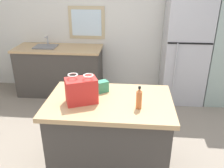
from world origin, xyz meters
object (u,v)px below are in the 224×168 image
Objects in this scene: kitchen_island at (110,136)px; small_box at (102,86)px; refrigerator at (185,51)px; bottle at (139,99)px; shopping_bag at (81,91)px.

small_box is at bearing 116.78° from kitchen_island.
refrigerator is 2.25m from bottle.
small_box is at bearing -124.95° from refrigerator.
bottle is at bearing -40.41° from small_box.
shopping_bag is (-0.28, -0.07, 0.58)m from kitchen_island.
bottle is (-0.82, -2.09, 0.10)m from refrigerator.
bottle is at bearing -7.03° from shopping_bag.
kitchen_island is at bearing -119.99° from refrigerator.
shopping_bag is at bearing -124.70° from refrigerator.
shopping_bag is 1.52× the size of bottle.
kitchen_island is at bearing 154.43° from bottle.
small_box is (-0.10, 0.20, 0.51)m from kitchen_island.
small_box is (-1.22, -1.75, 0.06)m from refrigerator.
shopping_bag reaches higher than small_box.
kitchen_island is 0.65m from bottle.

